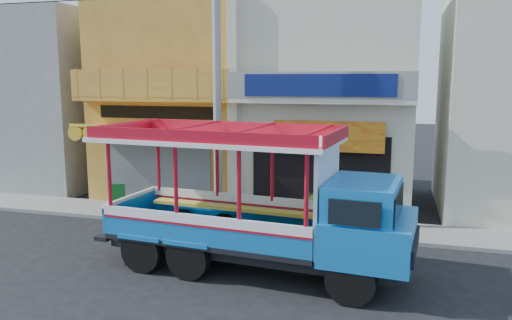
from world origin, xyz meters
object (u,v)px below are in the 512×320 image
Objects in this scene: utility_pole at (221,69)px; songthaew_truck at (275,205)px; green_sign at (117,198)px; potted_plant_b at (309,210)px; potted_plant_c at (367,210)px; potted_plant_a at (356,214)px.

utility_pole reaches higher than songthaew_truck.
potted_plant_b reaches higher than green_sign.
potted_plant_c is (4.49, 1.15, -4.43)m from utility_pole.
potted_plant_b is at bearing -3.83° from green_sign.
utility_pole is at bearing 49.64° from potted_plant_b.
potted_plant_b is at bearing 7.31° from utility_pole.
potted_plant_c is (1.95, 4.55, -1.14)m from songthaew_truck.
songthaew_truck is 3.91m from potted_plant_b.
potted_plant_b is 1.12× the size of potted_plant_c.
utility_pole is 5.18m from potted_plant_b.
songthaew_truck is at bearing -159.18° from potted_plant_a.
potted_plant_a reaches higher than green_sign.
green_sign is at bearing 169.24° from utility_pole.
green_sign is at bearing -48.75° from potted_plant_c.
potted_plant_b is (0.21, 3.75, -1.08)m from songthaew_truck.
potted_plant_c reaches higher than potted_plant_a.
green_sign is at bearing 38.51° from potted_plant_b.
potted_plant_a is at bearing -125.37° from potted_plant_b.
songthaew_truck is at bearing -53.23° from utility_pole.
utility_pole is 5.37m from songthaew_truck.
potted_plant_c is at bearing 14.38° from utility_pole.
green_sign is 7.13m from potted_plant_b.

